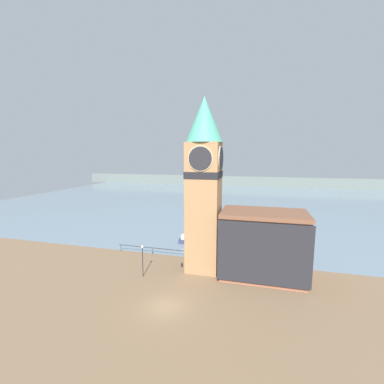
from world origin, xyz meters
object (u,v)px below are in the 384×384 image
Objects in this scene: pier_building at (263,244)px; boat_near at (189,240)px; clock_tower at (204,181)px; lamp_post at (143,255)px; mooring_bollard_near at (182,265)px.

pier_building is 16.60m from boat_near.
clock_tower is 12.80m from lamp_post.
mooring_bollard_near is 0.14× the size of lamp_post.
mooring_bollard_near is (-3.14, -0.21, -12.21)m from clock_tower.
lamp_post is (-2.52, -14.03, 2.36)m from boat_near.
boat_near is at bearing 142.28° from pier_building.
pier_building reaches higher than lamp_post.
lamp_post is at bearing -103.06° from boat_near.
mooring_bollard_near is 6.44m from lamp_post.
clock_tower is 39.78× the size of mooring_bollard_near.
boat_near is at bearing 99.26° from mooring_bollard_near.
pier_building reaches higher than mooring_bollard_near.
lamp_post is at bearing -148.87° from clock_tower.
boat_near reaches higher than mooring_bollard_near.
lamp_post reaches higher than boat_near.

